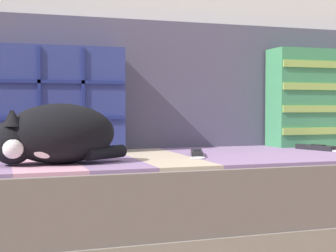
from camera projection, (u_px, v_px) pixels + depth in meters
couch at (230, 202)px, 1.83m from camera, size 1.99×0.78×0.35m
sofa_backrest at (197, 86)px, 2.12m from camera, size 1.95×0.14×0.50m
throw_pillow_quilted at (59, 100)px, 1.80m from camera, size 0.45×0.14×0.37m
throw_pillow_striped at (318, 98)px, 2.13m from camera, size 0.42×0.14×0.40m
sleeping_cat at (52, 135)px, 1.46m from camera, size 0.39×0.20×0.17m
game_remote_near at (197, 153)px, 1.70m from camera, size 0.11×0.20×0.02m
game_remote_far at (317, 148)px, 1.92m from camera, size 0.11×0.21×0.02m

